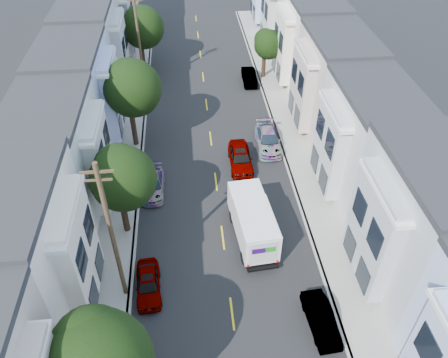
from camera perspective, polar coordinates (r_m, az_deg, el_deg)
name	(u,v)px	position (r m, az deg, el deg)	size (l,w,h in m)	color
ground	(232,314)	(26.78, 1.07, -17.18)	(160.00, 160.00, 0.00)	black
road_slab	(213,159)	(37.05, -1.43, 2.66)	(12.00, 70.00, 0.02)	black
curb_left	(141,162)	(37.20, -10.77, 2.17)	(0.30, 70.00, 0.15)	gray
curb_right	(283,154)	(37.79, 7.77, 3.24)	(0.30, 70.00, 0.15)	gray
sidewalk_left	(125,163)	(37.37, -12.75, 2.04)	(2.60, 70.00, 0.15)	gray
sidewalk_right	(298,153)	(38.08, 9.68, 3.33)	(2.60, 70.00, 0.15)	gray
centerline	(213,159)	(37.05, -1.43, 2.65)	(0.12, 70.00, 0.01)	gold
townhouse_row_left	(79,166)	(38.17, -18.37, 1.56)	(5.00, 70.00, 8.50)	silver
townhouse_row_right	(341,152)	(39.22, 15.07, 3.48)	(5.00, 70.00, 8.50)	silver
tree_c	(122,179)	(28.38, -13.19, 0.01)	(4.27, 4.27, 6.90)	black
tree_d	(131,89)	(36.51, -12.01, 11.46)	(4.70, 4.70, 7.91)	black
tree_e	(142,28)	(50.70, -10.65, 18.85)	(4.57, 4.57, 6.98)	black
tree_far_r	(268,45)	(48.35, 5.72, 17.03)	(3.10, 3.10, 5.31)	black
utility_pole_near	(112,236)	(24.28, -14.38, -7.26)	(1.60, 0.26, 10.00)	#42301E
utility_pole_far	(139,42)	(46.00, -11.03, 17.21)	(1.60, 0.26, 10.00)	#42301E
fedex_truck	(253,221)	(29.33, 3.76, -5.53)	(2.30, 5.98, 2.87)	silver
lead_sedan	(240,158)	(35.90, 2.15, 2.77)	(1.82, 4.75, 1.54)	black
parked_left_c	(148,284)	(27.58, -9.87, -13.36)	(1.49, 3.88, 1.26)	#A7A9AC
parked_left_d	(153,184)	(33.97, -9.26, -0.71)	(1.71, 4.06, 1.22)	#3A0B18
parked_right_b	(321,320)	(26.42, 12.54, -17.48)	(1.30, 3.69, 1.23)	silver
parked_right_c	(268,140)	(38.26, 5.77, 5.13)	(2.01, 4.77, 1.43)	black
parked_right_d	(249,77)	(48.36, 3.31, 13.15)	(1.38, 3.90, 1.30)	#09123B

